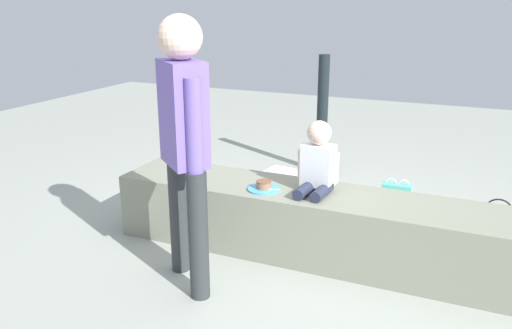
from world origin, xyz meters
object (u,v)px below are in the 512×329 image
at_px(adult_standing, 184,131).
at_px(handbag_black_leather, 497,222).
at_px(water_bottle_near_gift, 317,208).
at_px(party_cup_red, 328,201).
at_px(cake_plate, 264,187).
at_px(gift_bag, 396,199).
at_px(cake_box_white, 280,176).
at_px(child_seated, 317,161).

bearing_deg(adult_standing, handbag_black_leather, 41.43).
relative_size(water_bottle_near_gift, party_cup_red, 2.25).
relative_size(cake_plate, party_cup_red, 2.47).
height_order(cake_plate, gift_bag, cake_plate).
bearing_deg(party_cup_red, cake_plate, -100.25).
xyz_separation_m(adult_standing, cake_plate, (0.26, 0.57, -0.50)).
xyz_separation_m(cake_plate, cake_box_white, (-0.42, 1.41, -0.43)).
xyz_separation_m(gift_bag, water_bottle_near_gift, (-0.56, -0.36, -0.04)).
relative_size(party_cup_red, cake_box_white, 0.33).
distance_m(adult_standing, handbag_black_leather, 2.51).
distance_m(cake_plate, water_bottle_near_gift, 0.82).
height_order(child_seated, cake_box_white, child_seated).
distance_m(water_bottle_near_gift, party_cup_red, 0.30).
distance_m(cake_plate, gift_bag, 1.34).
distance_m(cake_plate, party_cup_red, 1.10).
height_order(adult_standing, handbag_black_leather, adult_standing).
relative_size(gift_bag, handbag_black_leather, 1.09).
height_order(water_bottle_near_gift, cake_box_white, water_bottle_near_gift).
height_order(cake_plate, cake_box_white, cake_plate).
distance_m(water_bottle_near_gift, handbag_black_leather, 1.36).
bearing_deg(cake_box_white, party_cup_red, -34.69).
distance_m(child_seated, party_cup_red, 1.09).
bearing_deg(gift_bag, cake_box_white, 163.30).
relative_size(adult_standing, gift_bag, 5.31).
relative_size(child_seated, cake_plate, 2.16).
distance_m(child_seated, handbag_black_leather, 1.56).
relative_size(adult_standing, party_cup_red, 17.90).
bearing_deg(cake_box_white, adult_standing, -85.31).
xyz_separation_m(adult_standing, cake_box_white, (-0.16, 1.98, -0.92)).
xyz_separation_m(child_seated, adult_standing, (-0.60, -0.69, 0.31)).
bearing_deg(cake_box_white, child_seated, -59.63).
height_order(child_seated, party_cup_red, child_seated).
distance_m(adult_standing, cake_plate, 0.80).
xyz_separation_m(party_cup_red, cake_box_white, (-0.60, 0.42, 0.01)).
height_order(child_seated, water_bottle_near_gift, child_seated).
distance_m(child_seated, gift_bag, 1.16).
xyz_separation_m(water_bottle_near_gift, party_cup_red, (0.01, 0.29, -0.05)).
bearing_deg(adult_standing, child_seated, 48.95).
xyz_separation_m(child_seated, cake_box_white, (-0.76, 1.30, -0.62)).
relative_size(adult_standing, cake_plate, 7.25).
distance_m(adult_standing, party_cup_red, 1.88).
relative_size(child_seated, handbag_black_leather, 1.72).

